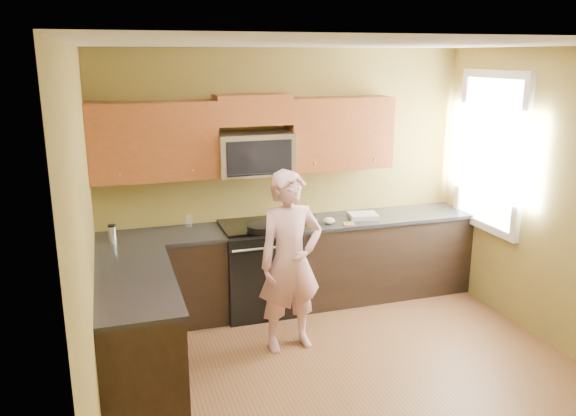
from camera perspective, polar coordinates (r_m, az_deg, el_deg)
name	(u,v)px	position (r m, az deg, el deg)	size (l,w,h in m)	color
floor	(359,386)	(4.99, 7.06, -17.06)	(4.00, 4.00, 0.00)	brown
ceiling	(372,44)	(4.24, 8.27, 15.70)	(4.00, 4.00, 0.00)	white
wall_back	(286,177)	(6.23, -0.21, 3.06)	(4.00, 4.00, 0.00)	olive
wall_front	(559,355)	(2.88, 25.18, -13.01)	(4.00, 4.00, 0.00)	olive
wall_left	(88,256)	(4.03, -19.17, -4.49)	(4.00, 4.00, 0.00)	olive
cabinet_back_run	(294,266)	(6.21, 0.64, -5.73)	(4.00, 0.60, 0.88)	black
cabinet_left_run	(138,334)	(4.93, -14.59, -11.98)	(0.60, 1.60, 0.88)	black
countertop_back	(295,225)	(6.06, 0.68, -1.69)	(4.00, 0.62, 0.04)	black
countertop_left	(135,281)	(4.75, -14.84, -7.00)	(0.62, 1.60, 0.04)	black
stove	(259,268)	(6.07, -2.89, -5.90)	(0.76, 0.65, 0.95)	black
microwave	(254,174)	(5.92, -3.33, 3.38)	(0.76, 0.40, 0.42)	silver
upper_cab_left	(155,179)	(5.79, -12.95, 2.77)	(1.22, 0.33, 0.75)	brown
upper_cab_right	(338,168)	(6.24, 4.99, 3.96)	(1.12, 0.33, 0.75)	brown
upper_cab_over_mw	(253,109)	(5.86, -3.51, 9.69)	(0.76, 0.33, 0.30)	brown
window	(491,152)	(6.38, 19.37, 5.23)	(0.06, 1.06, 1.66)	white
woman	(290,262)	(5.21, 0.24, -5.31)	(0.61, 0.40, 1.66)	#DB6D7B
frying_pan	(261,231)	(5.69, -2.64, -2.27)	(0.29, 0.50, 0.07)	black
butter_tub	(312,226)	(5.95, 2.36, -1.81)	(0.12, 0.12, 0.09)	yellow
toast_slice	(349,224)	(6.03, 6.02, -1.57)	(0.11, 0.11, 0.01)	#B27F47
napkin_a	(288,228)	(5.79, -0.03, -1.95)	(0.11, 0.12, 0.06)	silver
napkin_b	(329,221)	(6.04, 4.09, -1.26)	(0.12, 0.13, 0.07)	silver
dish_towel	(363,216)	(6.29, 7.42, -0.76)	(0.30, 0.24, 0.05)	silver
travel_mug	(113,241)	(5.73, -16.89, -3.12)	(0.07, 0.07, 0.16)	silver
glass_a	(189,221)	(6.01, -9.78, -1.26)	(0.07, 0.07, 0.12)	silver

